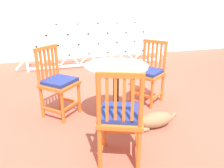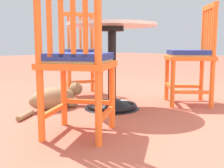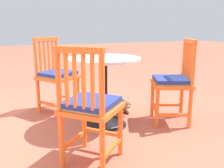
{
  "view_description": "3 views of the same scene",
  "coord_description": "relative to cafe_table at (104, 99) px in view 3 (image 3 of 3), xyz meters",
  "views": [
    {
      "loc": [
        -0.81,
        -2.37,
        1.39
      ],
      "look_at": [
        -0.14,
        -0.17,
        0.54
      ],
      "focal_mm": 34.19,
      "sensor_mm": 36.0,
      "label": 1
    },
    {
      "loc": [
        1.52,
        1.69,
        0.55
      ],
      "look_at": [
        -0.01,
        -0.0,
        0.23
      ],
      "focal_mm": 43.97,
      "sensor_mm": 36.0,
      "label": 2
    },
    {
      "loc": [
        -2.44,
        0.79,
        1.04
      ],
      "look_at": [
        -0.21,
        -0.08,
        0.48
      ],
      "focal_mm": 39.82,
      "sensor_mm": 36.0,
      "label": 3
    }
  ],
  "objects": [
    {
      "name": "cafe_table",
      "position": [
        0.0,
        0.0,
        0.0
      ],
      "size": [
        0.76,
        0.76,
        0.73
      ],
      "color": "black",
      "rests_on": "ground_plane"
    },
    {
      "name": "orange_chair_tucked_in",
      "position": [
        0.63,
        0.4,
        0.16
      ],
      "size": [
        0.56,
        0.56,
        0.91
      ],
      "color": "orange",
      "rests_on": "ground_plane"
    },
    {
      "name": "ground_plane",
      "position": [
        0.05,
        0.05,
        -0.28
      ],
      "size": [
        24.0,
        24.0,
        0.0
      ],
      "primitive_type": "plane",
      "color": "#AD5642"
    },
    {
      "name": "orange_chair_at_corner",
      "position": [
        -0.67,
        0.35,
        0.16
      ],
      "size": [
        0.57,
        0.57,
        0.91
      ],
      "color": "orange",
      "rests_on": "ground_plane"
    },
    {
      "name": "orange_chair_by_planter",
      "position": [
        -0.19,
        -0.72,
        0.16
      ],
      "size": [
        0.52,
        0.52,
        0.91
      ],
      "color": "orange",
      "rests_on": "ground_plane"
    },
    {
      "name": "tabby_cat",
      "position": [
        0.36,
        -0.31,
        -0.19
      ],
      "size": [
        0.72,
        0.31,
        0.23
      ],
      "color": "#8E704C",
      "rests_on": "ground_plane"
    }
  ]
}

